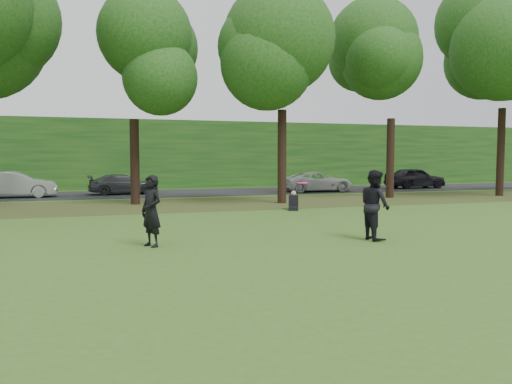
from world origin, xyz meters
TOP-DOWN VIEW (x-y plane):
  - ground at (0.00, 0.00)m, footprint 120.00×120.00m
  - leaf_litter at (0.00, 13.00)m, footprint 60.00×7.00m
  - street at (0.00, 21.00)m, footprint 70.00×7.00m
  - far_hedge at (0.00, 27.00)m, footprint 70.00×3.00m
  - player_left at (-3.54, 1.99)m, footprint 0.72×0.80m
  - player_right at (2.46, 1.17)m, footprint 0.77×0.97m
  - parked_cars at (0.24, 19.98)m, footprint 38.44×3.68m
  - frisbee at (0.32, 1.26)m, footprint 0.38×0.38m
  - seated_person at (3.33, 9.16)m, footprint 0.66×0.83m
  - tree_line at (-0.34, 12.94)m, footprint 55.30×7.90m

SIDE VIEW (x-z plane):
  - ground at x=0.00m, z-range 0.00..0.00m
  - leaf_litter at x=0.00m, z-range 0.00..0.01m
  - street at x=0.00m, z-range 0.00..0.02m
  - seated_person at x=3.33m, z-range -0.10..0.73m
  - parked_cars at x=0.24m, z-range -0.04..1.48m
  - player_left at x=-3.54m, z-range 0.00..1.84m
  - player_right at x=2.46m, z-range 0.00..1.94m
  - frisbee at x=0.32m, z-range 1.58..1.63m
  - far_hedge at x=0.00m, z-range 0.00..5.00m
  - tree_line at x=-0.34m, z-range 1.69..14.00m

